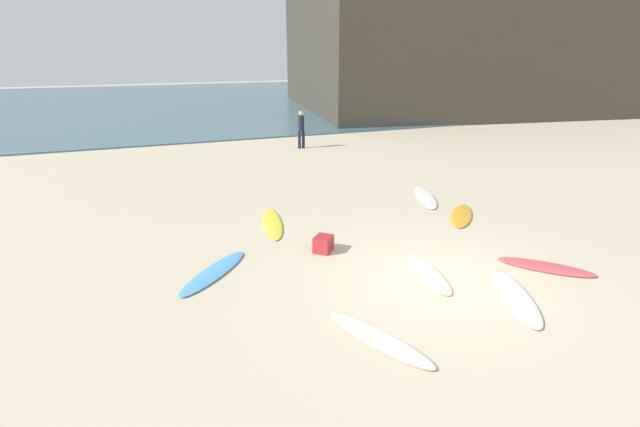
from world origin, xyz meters
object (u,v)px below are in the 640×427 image
object	(u,v)px
surfboard_4	(516,297)
surfboard_6	(546,267)
surfboard_2	(214,272)
beach_cooler	(323,244)
beachgoer_near	(301,128)
surfboard_1	(428,273)
surfboard_3	(378,338)
surfboard_0	(425,197)
surfboard_5	(273,223)
surfboard_7	(461,215)

from	to	relation	value
surfboard_4	surfboard_6	bearing A→B (deg)	51.59
surfboard_2	beach_cooler	world-z (taller)	beach_cooler
beachgoer_near	surfboard_4	bearing A→B (deg)	84.12
surfboard_4	beach_cooler	bearing A→B (deg)	151.91
surfboard_1	beach_cooler	bearing A→B (deg)	-40.57
surfboard_4	beachgoer_near	bearing A→B (deg)	111.16
surfboard_3	surfboard_6	bearing A→B (deg)	-9.25
surfboard_2	surfboard_6	bearing A→B (deg)	-156.57
surfboard_1	beachgoer_near	size ratio (longest dim) A/B	1.14
surfboard_0	surfboard_6	bearing A→B (deg)	-70.86
surfboard_1	surfboard_2	size ratio (longest dim) A/B	0.86
surfboard_0	surfboard_5	xyz separation A→B (m)	(-5.14, -0.53, -0.01)
surfboard_1	beach_cooler	world-z (taller)	beach_cooler
surfboard_1	surfboard_5	size ratio (longest dim) A/B	0.80
beach_cooler	surfboard_3	bearing A→B (deg)	-97.36
surfboard_5	surfboard_6	world-z (taller)	surfboard_5
surfboard_2	beachgoer_near	world-z (taller)	beachgoer_near
surfboard_3	surfboard_4	xyz separation A→B (m)	(3.06, 0.27, -0.00)
surfboard_1	surfboard_4	world-z (taller)	surfboard_4
beach_cooler	beachgoer_near	bearing A→B (deg)	73.49
surfboard_6	surfboard_7	size ratio (longest dim) A/B	0.95
surfboard_4	surfboard_5	size ratio (longest dim) A/B	0.91
surfboard_0	beachgoer_near	distance (m)	8.90
surfboard_3	surfboard_6	world-z (taller)	surfboard_3
surfboard_1	beach_cooler	xyz separation A→B (m)	(-1.61, 1.89, 0.15)
surfboard_0	beachgoer_near	xyz separation A→B (m)	(-1.12, 8.78, 0.92)
surfboard_0	surfboard_5	distance (m)	5.16
surfboard_1	surfboard_3	xyz separation A→B (m)	(-2.08, -1.74, 0.01)
surfboard_0	surfboard_6	distance (m)	5.25
surfboard_4	surfboard_7	size ratio (longest dim) A/B	1.09
surfboard_2	beach_cooler	size ratio (longest dim) A/B	5.13
surfboard_5	beach_cooler	world-z (taller)	beach_cooler
surfboard_3	beach_cooler	xyz separation A→B (m)	(0.47, 3.64, 0.14)
surfboard_7	beach_cooler	size ratio (longest dim) A/B	4.62
surfboard_0	surfboard_3	bearing A→B (deg)	-105.14
surfboard_5	beachgoer_near	bearing A→B (deg)	78.26
surfboard_4	surfboard_7	world-z (taller)	surfboard_4
surfboard_0	surfboard_3	size ratio (longest dim) A/B	1.13
surfboard_3	surfboard_7	distance (m)	6.67
surfboard_2	surfboard_5	world-z (taller)	surfboard_5
surfboard_5	beach_cooler	distance (m)	2.24
surfboard_2	surfboard_3	bearing A→B (deg)	164.22
surfboard_5	surfboard_7	bearing A→B (deg)	-2.93
surfboard_3	surfboard_7	size ratio (longest dim) A/B	1.06
surfboard_6	surfboard_7	xyz separation A→B (m)	(0.35, 3.38, 0.00)
surfboard_1	surfboard_7	size ratio (longest dim) A/B	0.96
surfboard_1	beachgoer_near	distance (m)	13.50
surfboard_5	beach_cooler	xyz separation A→B (m)	(0.62, -2.15, 0.15)
surfboard_3	surfboard_7	xyz separation A→B (m)	(4.96, 4.46, -0.01)
surfboard_7	beach_cooler	xyz separation A→B (m)	(-4.49, -0.82, 0.15)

